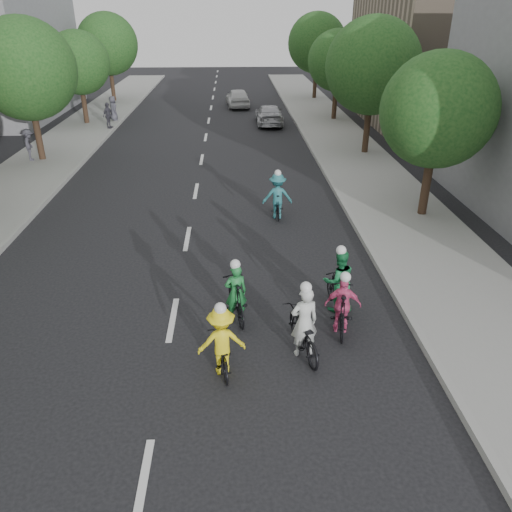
{
  "coord_description": "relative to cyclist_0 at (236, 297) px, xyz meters",
  "views": [
    {
      "loc": [
        1.63,
        -10.82,
        7.2
      ],
      "look_at": [
        2.22,
        1.54,
        1.0
      ],
      "focal_mm": 35.0,
      "sensor_mm": 36.0,
      "label": 1
    }
  ],
  "objects": [
    {
      "name": "cyclist_5",
      "position": [
        1.52,
        -1.51,
        0.0
      ],
      "size": [
        1.05,
        2.06,
        1.9
      ],
      "rotation": [
        0.0,
        0.0,
        3.33
      ],
      "color": "black",
      "rests_on": "ground"
    },
    {
      "name": "cyclist_1",
      "position": [
        2.58,
        -0.66,
        0.02
      ],
      "size": [
        0.92,
        1.93,
        1.65
      ],
      "rotation": [
        0.0,
        0.0,
        2.99
      ],
      "color": "black",
      "rests_on": "ground"
    },
    {
      "name": "tree_r_3",
      "position": [
        7.16,
        33.57,
        3.91
      ],
      "size": [
        4.8,
        4.8,
        6.93
      ],
      "color": "black",
      "rests_on": "ground"
    },
    {
      "name": "sidewalk_left",
      "position": [
        -9.64,
        9.97,
        -0.54
      ],
      "size": [
        4.0,
        80.0,
        0.15
      ],
      "primitive_type": "cube",
      "color": "gray",
      "rests_on": "ground"
    },
    {
      "name": "follow_car_lead",
      "position": [
        2.53,
        23.55,
        0.02
      ],
      "size": [
        1.78,
        4.38,
        1.27
      ],
      "primitive_type": "imported",
      "rotation": [
        0.0,
        0.0,
        3.14
      ],
      "color": "#ADAEB2",
      "rests_on": "ground"
    },
    {
      "name": "curb_right",
      "position": [
        4.41,
        9.97,
        -0.52
      ],
      "size": [
        0.18,
        80.0,
        0.18
      ],
      "primitive_type": "cube",
      "color": "#999993",
      "rests_on": "ground"
    },
    {
      "name": "spectator_0",
      "position": [
        -10.27,
        14.72,
        0.33
      ],
      "size": [
        0.84,
        1.15,
        1.59
      ],
      "primitive_type": "imported",
      "rotation": [
        0.0,
        0.0,
        1.84
      ],
      "color": "#474551",
      "rests_on": "sidewalk_left"
    },
    {
      "name": "curb_left",
      "position": [
        -7.69,
        9.97,
        -0.52
      ],
      "size": [
        0.18,
        80.0,
        0.18
      ],
      "primitive_type": "cube",
      "color": "#999993",
      "rests_on": "ground"
    },
    {
      "name": "bldg_se",
      "position": [
        14.36,
        23.97,
        3.39
      ],
      "size": [
        10.0,
        14.0,
        8.0
      ],
      "primitive_type": "cube",
      "color": "gray",
      "rests_on": "ground"
    },
    {
      "name": "tree_r_2",
      "position": [
        7.16,
        24.57,
        3.35
      ],
      "size": [
        4.0,
        4.0,
        5.97
      ],
      "color": "black",
      "rests_on": "ground"
    },
    {
      "name": "tree_l_4",
      "position": [
        -9.84,
        23.97,
        3.35
      ],
      "size": [
        4.0,
        4.0,
        5.97
      ],
      "color": "black",
      "rests_on": "ground"
    },
    {
      "name": "cyclist_4",
      "position": [
        -0.33,
        -2.09,
        0.05
      ],
      "size": [
        1.11,
        1.57,
        1.76
      ],
      "rotation": [
        0.0,
        0.0,
        3.28
      ],
      "color": "black",
      "rests_on": "ground"
    },
    {
      "name": "sidewalk_right",
      "position": [
        6.36,
        9.97,
        -0.54
      ],
      "size": [
        4.0,
        80.0,
        0.15
      ],
      "primitive_type": "cube",
      "color": "gray",
      "rests_on": "ground"
    },
    {
      "name": "tree_l_3",
      "position": [
        -9.84,
        14.97,
        3.91
      ],
      "size": [
        4.8,
        4.8,
        6.93
      ],
      "color": "black",
      "rests_on": "ground"
    },
    {
      "name": "ground",
      "position": [
        -1.64,
        -0.03,
        -0.61
      ],
      "size": [
        120.0,
        120.0,
        0.0
      ],
      "primitive_type": "plane",
      "color": "black",
      "rests_on": "ground"
    },
    {
      "name": "spectator_2",
      "position": [
        -8.14,
        24.73,
        0.34
      ],
      "size": [
        0.76,
        0.92,
        1.61
      ],
      "primitive_type": "imported",
      "rotation": [
        0.0,
        0.0,
        1.94
      ],
      "color": "#4B4A57",
      "rests_on": "sidewalk_left"
    },
    {
      "name": "follow_car_trail",
      "position": [
        0.51,
        30.3,
        0.1
      ],
      "size": [
        2.02,
        4.31,
        1.43
      ],
      "primitive_type": "imported",
      "rotation": [
        0.0,
        0.0,
        3.22
      ],
      "color": "silver",
      "rests_on": "ground"
    },
    {
      "name": "tree_r_0",
      "position": [
        7.16,
        6.57,
        3.35
      ],
      "size": [
        4.0,
        4.0,
        5.97
      ],
      "color": "black",
      "rests_on": "ground"
    },
    {
      "name": "tree_r_1",
      "position": [
        7.16,
        15.57,
        3.91
      ],
      "size": [
        4.8,
        4.8,
        6.93
      ],
      "color": "black",
      "rests_on": "ground"
    },
    {
      "name": "spectator_1",
      "position": [
        -7.94,
        22.17,
        0.34
      ],
      "size": [
        0.72,
        1.02,
        1.61
      ],
      "primitive_type": "imported",
      "rotation": [
        0.0,
        0.0,
        1.18
      ],
      "color": "#474550",
      "rests_on": "sidewalk_left"
    },
    {
      "name": "tree_l_5",
      "position": [
        -9.84,
        32.97,
        3.91
      ],
      "size": [
        4.8,
        4.8,
        6.93
      ],
      "color": "black",
      "rests_on": "ground"
    },
    {
      "name": "cyclist_3",
      "position": [
        1.63,
        6.79,
        0.12
      ],
      "size": [
        1.12,
        1.6,
        1.87
      ],
      "rotation": [
        0.0,
        0.0,
        3.16
      ],
      "color": "black",
      "rests_on": "ground"
    },
    {
      "name": "cyclist_0",
      "position": [
        0.0,
        0.0,
        0.0
      ],
      "size": [
        0.86,
        1.87,
        1.7
      ],
      "rotation": [
        0.0,
        0.0,
        3.34
      ],
      "color": "black",
      "rests_on": "ground"
    },
    {
      "name": "cyclist_2",
      "position": [
        2.66,
        0.29,
        0.1
      ],
      "size": [
        0.91,
        1.58,
        1.87
      ],
      "rotation": [
        0.0,
        0.0,
        3.28
      ],
      "color": "black",
      "rests_on": "ground"
    }
  ]
}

